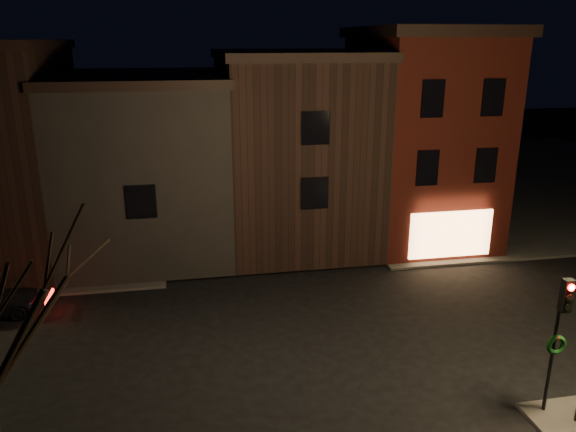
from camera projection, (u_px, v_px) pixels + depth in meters
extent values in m
plane|color=black|center=(307.00, 336.00, 19.86)|extent=(120.00, 120.00, 0.00)
cube|color=#2D2B28|center=(509.00, 178.00, 42.10)|extent=(30.00, 30.00, 0.12)
cube|color=#4B130D|center=(421.00, 140.00, 28.63)|extent=(6.00, 8.00, 10.00)
cube|color=black|center=(429.00, 32.00, 27.04)|extent=(6.50, 8.50, 0.50)
cube|color=#EFAD6B|center=(451.00, 234.00, 25.95)|extent=(4.00, 0.12, 2.20)
cube|color=black|center=(292.00, 150.00, 28.57)|extent=(7.00, 10.00, 9.00)
cube|color=black|center=(292.00, 55.00, 27.15)|extent=(7.30, 10.30, 0.40)
cube|color=black|center=(147.00, 166.00, 27.45)|extent=(7.50, 10.00, 8.00)
cube|color=black|center=(140.00, 78.00, 26.18)|extent=(7.80, 10.30, 0.40)
cylinder|color=black|center=(553.00, 346.00, 15.15)|extent=(0.10, 0.10, 4.00)
cube|color=black|center=(567.00, 295.00, 14.50)|extent=(0.28, 0.22, 0.90)
cylinder|color=#FF0C07|center=(571.00, 287.00, 14.30)|extent=(0.18, 0.06, 0.18)
cylinder|color=black|center=(570.00, 297.00, 14.38)|extent=(0.18, 0.06, 0.18)
cylinder|color=black|center=(568.00, 307.00, 14.47)|extent=(0.18, 0.06, 0.18)
torus|color=#0C380F|center=(556.00, 345.00, 15.03)|extent=(0.58, 0.14, 0.58)
sphere|color=#990C0C|center=(558.00, 338.00, 14.95)|extent=(0.12, 0.12, 0.12)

